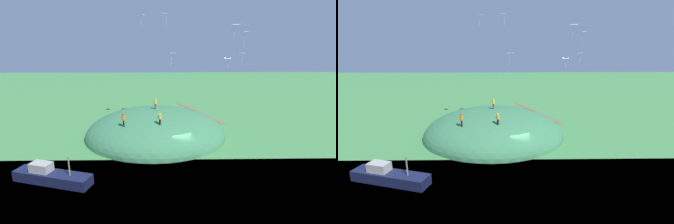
% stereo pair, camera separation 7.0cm
% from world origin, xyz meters
% --- Properties ---
extents(ground_plane, '(160.00, 160.00, 0.00)m').
position_xyz_m(ground_plane, '(0.00, 0.00, 0.00)').
color(ground_plane, '#438746').
extents(grass_hill, '(20.45, 21.01, 7.68)m').
position_xyz_m(grass_hill, '(6.61, 3.50, 0.00)').
color(grass_hill, '#3B7C4F').
rests_on(grass_hill, ground_plane).
extents(dirt_path, '(15.92, 7.93, 0.04)m').
position_xyz_m(dirt_path, '(19.27, -4.56, 0.02)').
color(dirt_path, brown).
rests_on(dirt_path, ground_plane).
extents(boat_on_lake, '(4.22, 8.56, 3.14)m').
position_xyz_m(boat_on_lake, '(-7.67, 13.91, 0.69)').
color(boat_on_lake, '#161B3A').
rests_on(boat_on_lake, lake_water).
extents(person_walking_path, '(0.64, 0.64, 1.66)m').
position_xyz_m(person_walking_path, '(7.41, 3.52, 4.86)').
color(person_walking_path, brown).
rests_on(person_walking_path, grass_hill).
extents(person_near_shore, '(0.65, 0.65, 1.62)m').
position_xyz_m(person_near_shore, '(1.32, 2.79, 4.28)').
color(person_near_shore, black).
rests_on(person_near_shore, grass_hill).
extents(person_with_child, '(0.59, 0.59, 1.82)m').
position_xyz_m(person_with_child, '(1.49, 7.56, 4.12)').
color(person_with_child, black).
rests_on(person_with_child, grass_hill).
extents(kite_0, '(1.16, 1.30, 1.50)m').
position_xyz_m(kite_0, '(6.98, -8.81, 12.04)').
color(kite_0, silver).
extents(kite_1, '(0.88, 0.71, 2.07)m').
position_xyz_m(kite_1, '(2.96, -8.12, 14.93)').
color(kite_1, white).
extents(kite_2, '(1.12, 0.98, 1.62)m').
position_xyz_m(kite_2, '(11.12, 5.43, 17.56)').
color(kite_2, white).
extents(kite_3, '(0.72, 0.92, 1.50)m').
position_xyz_m(kite_3, '(4.84, -6.49, 11.55)').
color(kite_3, white).
extents(kite_4, '(0.82, 1.10, 1.97)m').
position_xyz_m(kite_4, '(10.34, 0.91, 11.87)').
color(kite_4, white).
extents(kite_5, '(0.90, 1.18, 1.75)m').
position_xyz_m(kite_5, '(11.19, 2.07, 17.75)').
color(kite_5, white).
extents(kite_7, '(1.43, 1.38, 2.03)m').
position_xyz_m(kite_7, '(6.57, -7.76, 16.00)').
color(kite_7, white).
extents(mooring_post, '(0.14, 0.14, 0.92)m').
position_xyz_m(mooring_post, '(-1.96, -0.20, 0.46)').
color(mooring_post, brown).
rests_on(mooring_post, ground_plane).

